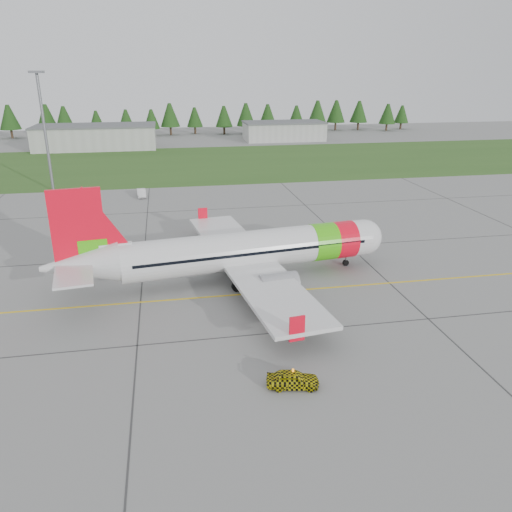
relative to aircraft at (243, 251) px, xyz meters
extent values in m
plane|color=gray|center=(4.61, -11.87, -3.09)|extent=(320.00, 320.00, 0.00)
cylinder|color=silver|center=(0.85, 0.12, 0.04)|extent=(26.58, 7.46, 3.94)
sphere|color=silver|center=(13.88, 1.89, 0.04)|extent=(3.94, 3.94, 3.94)
cone|color=silver|center=(-15.68, -2.14, 0.40)|extent=(7.55, 4.86, 3.94)
cube|color=black|center=(14.18, 1.93, 0.40)|extent=(1.96, 2.82, 0.57)
cylinder|color=#43C20E|center=(8.87, 1.21, 0.04)|extent=(3.15, 4.34, 4.02)
cylinder|color=red|center=(11.27, 1.54, 0.04)|extent=(2.75, 4.29, 4.02)
cube|color=silver|center=(0.35, 0.05, -1.07)|extent=(9.88, 32.81, 0.36)
cube|color=red|center=(-2.82, 15.84, -0.51)|extent=(1.23, 0.34, 2.02)
cube|color=red|center=(1.52, -16.02, -0.51)|extent=(1.23, 0.34, 2.02)
cylinder|color=gray|center=(1.10, 5.76, -1.62)|extent=(3.89, 2.60, 2.12)
cylinder|color=gray|center=(2.61, -5.26, -1.62)|extent=(3.89, 2.60, 2.12)
cube|color=red|center=(-15.48, -2.11, 3.78)|extent=(4.66, 0.99, 7.68)
cube|color=#43C20E|center=(-14.37, -1.96, 1.56)|extent=(2.66, 0.78, 2.43)
cube|color=silver|center=(-16.18, -2.21, 0.65)|extent=(4.78, 11.96, 0.22)
cylinder|color=slate|center=(11.87, 1.62, -2.38)|extent=(0.18, 0.18, 1.42)
cylinder|color=black|center=(11.87, 1.62, -2.75)|extent=(0.72, 0.37, 0.69)
cylinder|color=slate|center=(-1.03, 2.72, -2.13)|extent=(0.22, 0.22, 1.92)
cylinder|color=black|center=(-1.43, 2.66, -2.57)|extent=(1.10, 0.59, 1.05)
cylinder|color=slate|center=(-0.27, -2.89, -2.13)|extent=(0.22, 0.22, 1.92)
cylinder|color=black|center=(-0.67, -2.95, -2.57)|extent=(1.10, 0.59, 1.05)
imported|color=#D9CD0C|center=(0.38, -19.42, -1.28)|extent=(1.47, 1.65, 3.62)
imported|color=silver|center=(-11.55, 38.66, -1.05)|extent=(1.53, 1.45, 4.08)
cube|color=#30561E|center=(4.61, 70.13, -3.08)|extent=(320.00, 50.00, 0.03)
cube|color=gold|center=(4.61, -3.87, -3.08)|extent=(120.00, 0.25, 0.02)
cube|color=#A8A8A3|center=(-25.39, 98.13, -0.09)|extent=(32.00, 14.00, 6.00)
cube|color=#A8A8A3|center=(29.61, 106.13, -0.49)|extent=(24.00, 12.00, 5.20)
cylinder|color=slate|center=(-27.39, 46.13, 6.91)|extent=(0.50, 0.50, 20.00)
camera|label=1|loc=(-7.36, -47.56, 17.45)|focal=35.00mm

